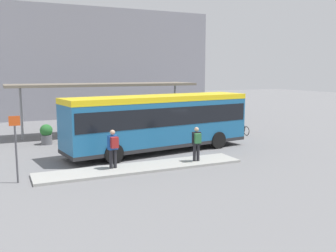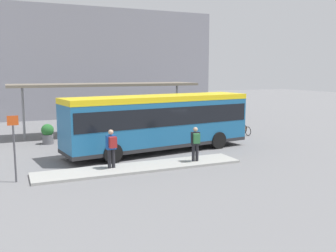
% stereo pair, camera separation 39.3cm
% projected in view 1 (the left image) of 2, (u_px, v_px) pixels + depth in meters
% --- Properties ---
extents(ground_plane, '(120.00, 120.00, 0.00)m').
position_uv_depth(ground_plane, '(159.00, 151.00, 21.66)').
color(ground_plane, slate).
extents(curb_island, '(9.99, 1.80, 0.12)m').
position_uv_depth(curb_island, '(142.00, 167.00, 17.79)').
color(curb_island, '#9E9E99').
rests_on(curb_island, ground_plane).
extents(city_bus, '(11.26, 4.02, 3.23)m').
position_uv_depth(city_bus, '(159.00, 119.00, 21.39)').
color(city_bus, '#1E6093').
rests_on(city_bus, ground_plane).
extents(pedestrian_waiting, '(0.46, 0.49, 1.73)m').
position_uv_depth(pedestrian_waiting, '(197.00, 142.00, 18.65)').
color(pedestrian_waiting, '#232328').
rests_on(pedestrian_waiting, curb_island).
extents(pedestrian_companion, '(0.47, 0.50, 1.81)m').
position_uv_depth(pedestrian_companion, '(113.00, 146.00, 17.24)').
color(pedestrian_companion, '#232328').
rests_on(pedestrian_companion, curb_island).
extents(bicycle_orange, '(0.48, 1.57, 0.68)m').
position_uv_depth(bicycle_orange, '(243.00, 130.00, 27.42)').
color(bicycle_orange, black).
rests_on(bicycle_orange, ground_plane).
extents(bicycle_white, '(0.48, 1.76, 0.76)m').
position_uv_depth(bicycle_white, '(236.00, 128.00, 28.25)').
color(bicycle_white, black).
rests_on(bicycle_white, ground_plane).
extents(bicycle_yellow, '(0.48, 1.53, 0.66)m').
position_uv_depth(bicycle_yellow, '(229.00, 127.00, 29.02)').
color(bicycle_yellow, black).
rests_on(bicycle_yellow, ground_plane).
extents(station_shelter, '(13.51, 3.39, 3.73)m').
position_uv_depth(station_shelter, '(104.00, 85.00, 27.27)').
color(station_shelter, '#706656').
rests_on(station_shelter, ground_plane).
extents(potted_planter_near_shelter, '(0.78, 0.78, 1.29)m').
position_uv_depth(potted_planter_near_shelter, '(46.00, 134.00, 23.65)').
color(potted_planter_near_shelter, slate).
rests_on(potted_planter_near_shelter, ground_plane).
extents(potted_planter_far_side, '(0.95, 0.95, 1.34)m').
position_uv_depth(potted_planter_far_side, '(182.00, 125.00, 27.36)').
color(potted_planter_far_side, slate).
rests_on(potted_planter_far_side, ground_plane).
extents(platform_sign, '(0.44, 0.08, 2.80)m').
position_uv_depth(platform_sign, '(16.00, 146.00, 15.31)').
color(platform_sign, '#4C4C51').
rests_on(platform_sign, ground_plane).
extents(station_building, '(28.93, 13.97, 10.83)m').
position_uv_depth(station_building, '(63.00, 64.00, 42.13)').
color(station_building, gray).
rests_on(station_building, ground_plane).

